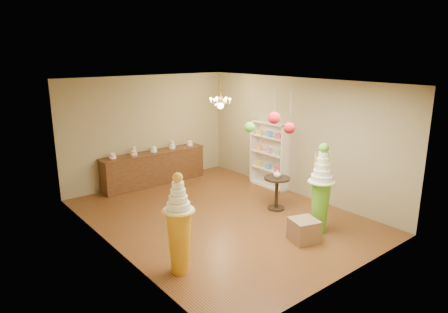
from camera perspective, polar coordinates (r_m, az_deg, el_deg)
floor at (r=9.14m, az=-0.53°, el=-8.53°), size 6.50×6.50×0.00m
ceiling at (r=8.41m, az=-0.58°, el=10.58°), size 6.50×6.50×0.00m
wall_back at (r=11.32m, az=-10.83°, el=3.75°), size 5.00×0.04×3.00m
wall_front at (r=6.53m, az=17.49°, el=-4.83°), size 5.00×0.04×3.00m
wall_left at (r=7.42m, az=-15.88°, el=-2.36°), size 0.04×6.50×3.00m
wall_right at (r=10.35m, az=10.38°, el=2.74°), size 0.04×6.50×3.00m
pedestal_green at (r=8.35m, az=13.65°, el=-5.46°), size 0.66×0.66×1.88m
pedestal_orange at (r=6.75m, az=-6.41°, el=-10.81°), size 0.66×0.66×1.76m
burlap_riser at (r=8.10m, az=11.33°, el=-10.29°), size 0.61×0.61×0.45m
sideboard at (r=11.32m, az=-9.91°, el=-1.54°), size 3.04×0.54×1.16m
shelving_unit at (r=10.90m, az=6.50°, el=0.26°), size 0.33×1.20×1.80m
round_table at (r=9.45m, az=7.54°, el=-4.58°), size 0.74×0.74×0.78m
vase at (r=9.34m, az=7.61°, el=-2.46°), size 0.22×0.22×0.18m
pom_red_left at (r=7.21m, az=7.17°, el=5.50°), size 0.22×0.22×0.64m
pom_green_mid at (r=7.63m, az=3.69°, el=4.24°), size 0.20×0.20×0.88m
pom_red_right at (r=7.20m, az=9.34°, el=4.03°), size 0.20×0.20×0.81m
chandelier at (r=10.49m, az=-0.52°, el=7.59°), size 0.70×0.70×0.85m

